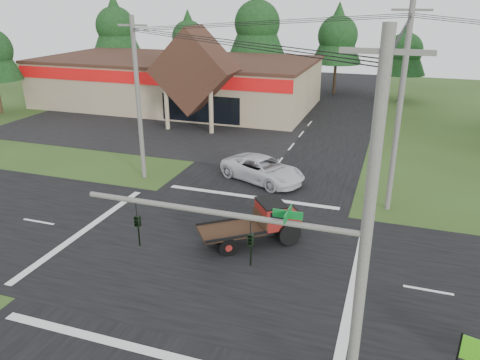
% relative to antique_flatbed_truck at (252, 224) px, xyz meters
% --- Properties ---
extents(ground, '(120.00, 120.00, 0.00)m').
position_rel_antique_flatbed_truck_xyz_m(ground, '(-1.73, -1.55, -1.07)').
color(ground, '#2B4117').
rests_on(ground, ground).
extents(road_ns, '(12.00, 120.00, 0.02)m').
position_rel_antique_flatbed_truck_xyz_m(road_ns, '(-1.73, -1.55, -1.06)').
color(road_ns, black).
rests_on(road_ns, ground).
extents(road_ew, '(120.00, 12.00, 0.02)m').
position_rel_antique_flatbed_truck_xyz_m(road_ew, '(-1.73, -1.55, -1.06)').
color(road_ew, black).
rests_on(road_ew, ground).
extents(parking_apron, '(28.00, 14.00, 0.02)m').
position_rel_antique_flatbed_truck_xyz_m(parking_apron, '(-15.73, 17.45, -1.05)').
color(parking_apron, black).
rests_on(parking_apron, ground).
extents(cvs_building, '(30.40, 18.20, 9.19)m').
position_rel_antique_flatbed_truck_xyz_m(cvs_building, '(-17.43, 28.02, 1.71)').
color(cvs_building, gray).
rests_on(cvs_building, ground).
extents(traffic_signal_mast, '(8.12, 0.24, 7.00)m').
position_rel_antique_flatbed_truck_xyz_m(traffic_signal_mast, '(4.09, -9.05, 3.36)').
color(traffic_signal_mast, '#595651').
rests_on(traffic_signal_mast, ground).
extents(utility_pole_nr, '(2.00, 0.30, 11.00)m').
position_rel_antique_flatbed_truck_xyz_m(utility_pole_nr, '(5.77, -9.05, 4.57)').
color(utility_pole_nr, '#595651').
rests_on(utility_pole_nr, ground).
extents(utility_pole_nw, '(2.00, 0.30, 10.50)m').
position_rel_antique_flatbed_truck_xyz_m(utility_pole_nw, '(-9.73, 6.45, 4.32)').
color(utility_pole_nw, '#595651').
rests_on(utility_pole_nw, ground).
extents(utility_pole_ne, '(2.00, 0.30, 11.50)m').
position_rel_antique_flatbed_truck_xyz_m(utility_pole_ne, '(6.27, 6.45, 4.82)').
color(utility_pole_ne, '#595651').
rests_on(utility_pole_ne, ground).
extents(utility_pole_n, '(2.00, 0.30, 11.20)m').
position_rel_antique_flatbed_truck_xyz_m(utility_pole_n, '(6.27, 20.45, 4.67)').
color(utility_pole_n, '#595651').
rests_on(utility_pole_n, ground).
extents(tree_row_a, '(6.72, 6.72, 12.12)m').
position_rel_antique_flatbed_truck_xyz_m(tree_row_a, '(-31.73, 38.45, 6.98)').
color(tree_row_a, '#332316').
rests_on(tree_row_a, ground).
extents(tree_row_b, '(5.60, 5.60, 10.10)m').
position_rel_antique_flatbed_truck_xyz_m(tree_row_b, '(-21.73, 40.45, 5.64)').
color(tree_row_b, '#332316').
rests_on(tree_row_b, ground).
extents(tree_row_c, '(7.28, 7.28, 13.13)m').
position_rel_antique_flatbed_truck_xyz_m(tree_row_c, '(-11.73, 39.45, 7.65)').
color(tree_row_c, '#332316').
rests_on(tree_row_c, ground).
extents(tree_row_d, '(6.16, 6.16, 11.11)m').
position_rel_antique_flatbed_truck_xyz_m(tree_row_d, '(-1.73, 40.45, 6.31)').
color(tree_row_d, '#332316').
rests_on(tree_row_d, ground).
extents(tree_row_e, '(5.04, 5.04, 9.09)m').
position_rel_antique_flatbed_truck_xyz_m(tree_row_e, '(6.27, 38.45, 4.97)').
color(tree_row_e, '#332316').
rests_on(tree_row_e, ground).
extents(antique_flatbed_truck, '(5.24, 4.65, 2.14)m').
position_rel_antique_flatbed_truck_xyz_m(antique_flatbed_truck, '(0.00, 0.00, 0.00)').
color(antique_flatbed_truck, '#60140D').
rests_on(antique_flatbed_truck, ground).
extents(white_pickup, '(6.47, 4.86, 1.63)m').
position_rel_antique_flatbed_truck_xyz_m(white_pickup, '(-1.83, 8.35, -0.25)').
color(white_pickup, silver).
rests_on(white_pickup, ground).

